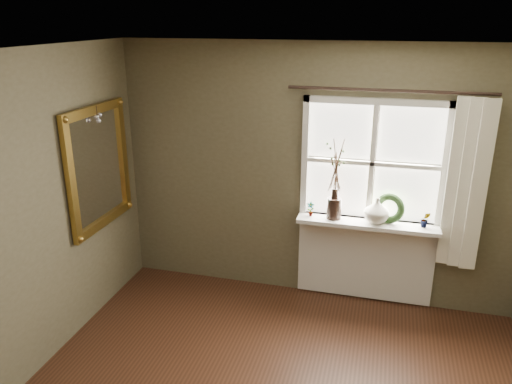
{
  "coord_description": "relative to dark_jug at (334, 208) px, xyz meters",
  "views": [
    {
      "loc": [
        0.66,
        -2.48,
        2.82
      ],
      "look_at": [
        -0.42,
        1.55,
        1.33
      ],
      "focal_mm": 35.0,
      "sensor_mm": 36.0,
      "label": 1
    }
  ],
  "objects": [
    {
      "name": "window_apron",
      "position": [
        0.33,
        0.11,
        -0.57
      ],
      "size": [
        1.36,
        0.04,
        0.88
      ],
      "primitive_type": "cube",
      "color": "silver",
      "rests_on": "ground"
    },
    {
      "name": "curtain",
      "position": [
        1.17,
        0.01,
        0.34
      ],
      "size": [
        0.36,
        0.12,
        1.59
      ],
      "primitive_type": "cube",
      "color": "silver",
      "rests_on": "wall_back"
    },
    {
      "name": "curtain_rod",
      "position": [
        0.43,
        0.05,
        1.15
      ],
      "size": [
        1.84,
        0.03,
        0.03
      ],
      "primitive_type": "cylinder",
      "rotation": [
        0.0,
        1.57,
        0.0
      ],
      "color": "black",
      "rests_on": "wall_back"
    },
    {
      "name": "wreath",
      "position": [
        0.52,
        0.04,
        0.01
      ],
      "size": [
        0.32,
        0.19,
        0.3
      ],
      "primitive_type": "torus",
      "rotation": [
        1.36,
        0.0,
        -0.23
      ],
      "color": "#233D1B",
      "rests_on": "window_sill"
    },
    {
      "name": "cream_vase",
      "position": [
        0.41,
        0.0,
        0.02
      ],
      "size": [
        0.29,
        0.29,
        0.25
      ],
      "primitive_type": "imported",
      "rotation": [
        0.0,
        0.0,
        0.23
      ],
      "color": "beige",
      "rests_on": "window_sill"
    },
    {
      "name": "gilt_mirror",
      "position": [
        -2.18,
        -0.6,
        0.43
      ],
      "size": [
        0.1,
        0.99,
        1.18
      ],
      "color": "white",
      "rests_on": "wall_left"
    },
    {
      "name": "wall_back",
      "position": [
        -0.22,
        0.18,
        0.27
      ],
      "size": [
        4.0,
        0.1,
        2.6
      ],
      "primitive_type": "cube",
      "color": "brown",
      "rests_on": "ground"
    },
    {
      "name": "window_frame",
      "position": [
        0.33,
        0.11,
        0.45
      ],
      "size": [
        1.36,
        0.06,
        1.24
      ],
      "color": "silver",
      "rests_on": "wall_back"
    },
    {
      "name": "potted_plant_right",
      "position": [
        0.86,
        0.0,
        -0.03
      ],
      "size": [
        0.09,
        0.07,
        0.16
      ],
      "primitive_type": "imported",
      "rotation": [
        0.0,
        0.0,
        -0.03
      ],
      "color": "#233D1B",
      "rests_on": "window_sill"
    },
    {
      "name": "ceiling",
      "position": [
        -0.22,
        -2.12,
        1.57
      ],
      "size": [
        4.5,
        4.5,
        0.0
      ],
      "primitive_type": "plane",
      "color": "silver",
      "rests_on": "ground"
    },
    {
      "name": "window_sill",
      "position": [
        0.33,
        0.0,
        -0.13
      ],
      "size": [
        1.36,
        0.26,
        0.04
      ],
      "primitive_type": "cube",
      "color": "silver",
      "rests_on": "wall_back"
    },
    {
      "name": "potted_plant_left",
      "position": [
        -0.23,
        0.0,
        -0.03
      ],
      "size": [
        0.09,
        0.07,
        0.15
      ],
      "primitive_type": "imported",
      "rotation": [
        0.0,
        0.0,
        0.17
      ],
      "color": "#233D1B",
      "rests_on": "window_sill"
    },
    {
      "name": "dark_jug",
      "position": [
        0.0,
        0.0,
        0.0
      ],
      "size": [
        0.17,
        0.17,
        0.21
      ],
      "primitive_type": "cylinder",
      "rotation": [
        0.0,
        0.0,
        -0.24
      ],
      "color": "black",
      "rests_on": "window_sill"
    }
  ]
}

